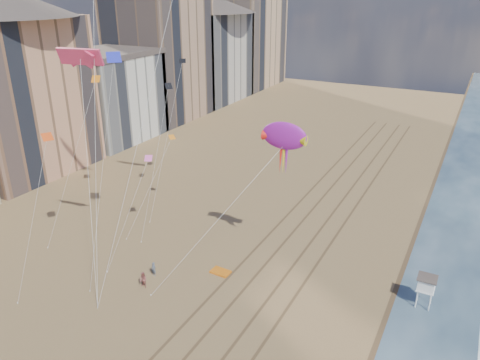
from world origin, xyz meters
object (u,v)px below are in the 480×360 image
(kite_flyer_a, at_px, (154,269))
(lifeguard_stand, at_px, (426,284))
(grounded_kite, at_px, (221,272))
(show_kite, at_px, (284,136))
(kite_flyer_b, at_px, (143,280))

(kite_flyer_a, bearing_deg, lifeguard_stand, 20.84)
(lifeguard_stand, distance_m, kite_flyer_a, 27.04)
(lifeguard_stand, relative_size, grounded_kite, 1.57)
(lifeguard_stand, xyz_separation_m, show_kite, (-14.74, -0.32, 12.38))
(grounded_kite, xyz_separation_m, kite_flyer_b, (-5.61, -5.82, 0.75))
(grounded_kite, height_order, show_kite, show_kite)
(grounded_kite, xyz_separation_m, show_kite, (5.11, 3.88, 14.72))
(grounded_kite, xyz_separation_m, kite_flyer_a, (-5.96, -3.68, 0.67))
(lifeguard_stand, bearing_deg, show_kite, -178.74)
(kite_flyer_b, bearing_deg, kite_flyer_a, 106.55)
(kite_flyer_b, bearing_deg, grounded_kite, 53.43)
(grounded_kite, distance_m, kite_flyer_b, 8.12)
(lifeguard_stand, distance_m, grounded_kite, 20.43)
(lifeguard_stand, distance_m, show_kite, 19.25)
(show_kite, distance_m, kite_flyer_b, 20.11)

